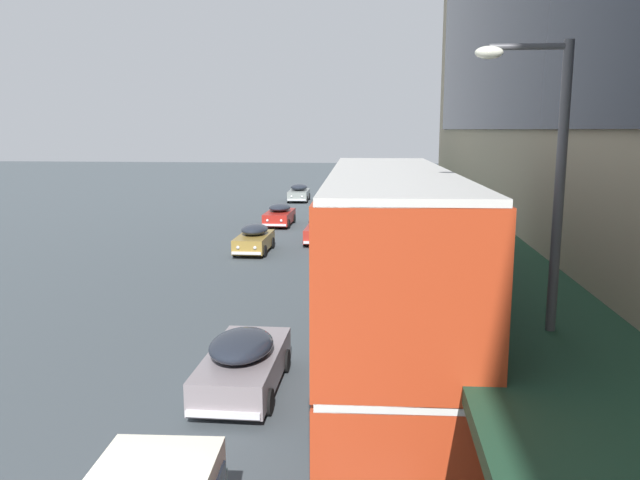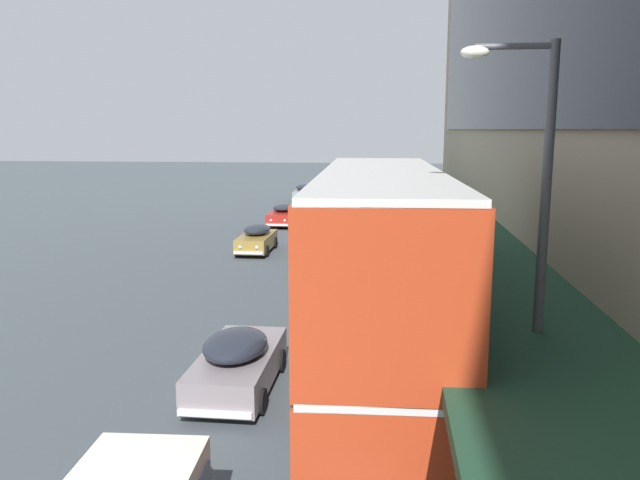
{
  "view_description": "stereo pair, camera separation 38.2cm",
  "coord_description": "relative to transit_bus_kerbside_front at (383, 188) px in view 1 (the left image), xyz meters",
  "views": [
    {
      "loc": [
        3.67,
        -6.53,
        6.69
      ],
      "look_at": [
        1.29,
        18.66,
        2.19
      ],
      "focal_mm": 35.0,
      "sensor_mm": 36.0,
      "label": 1
    },
    {
      "loc": [
        4.05,
        -6.49,
        6.69
      ],
      "look_at": [
        1.29,
        18.66,
        2.19
      ],
      "focal_mm": 35.0,
      "sensor_mm": 36.0,
      "label": 2
    }
  ],
  "objects": [
    {
      "name": "sedan_lead_near",
      "position": [
        -3.71,
        -14.75,
        -1.19
      ],
      "size": [
        1.84,
        4.5,
        1.55
      ],
      "color": "#A7271E",
      "rests_on": "ground"
    },
    {
      "name": "sedan_far_back",
      "position": [
        -7.81,
        6.71,
        -1.16
      ],
      "size": [
        2.02,
        4.49,
        1.62
      ],
      "color": "gray",
      "rests_on": "ground"
    },
    {
      "name": "transit_bus_kerbside_rear",
      "position": [
        -0.03,
        -18.8,
        -0.07
      ],
      "size": [
        2.81,
        11.49,
        3.29
      ],
      "color": "beige",
      "rests_on": "ground"
    },
    {
      "name": "transit_bus_kerbside_far",
      "position": [
        -0.07,
        -38.18,
        1.2
      ],
      "size": [
        3.06,
        11.19,
        5.85
      ],
      "color": "#B3371A",
      "rests_on": "ground"
    },
    {
      "name": "pedestrian_at_kerb",
      "position": [
        2.7,
        -35.49,
        -0.78
      ],
      "size": [
        0.58,
        0.38,
        1.86
      ],
      "color": "black",
      "rests_on": "sidewalk_kerb"
    },
    {
      "name": "sedan_oncoming_rear",
      "position": [
        -7.09,
        -18.17,
        -1.2
      ],
      "size": [
        1.77,
        4.24,
        1.54
      ],
      "color": "olive",
      "rests_on": "ground"
    },
    {
      "name": "sedan_lead_mid",
      "position": [
        -3.16,
        7.6,
        -1.15
      ],
      "size": [
        1.96,
        4.41,
        1.64
      ],
      "color": "navy",
      "rests_on": "ground"
    },
    {
      "name": "sedan_trailing_near",
      "position": [
        -7.25,
        -8.38,
        -1.2
      ],
      "size": [
        1.87,
        4.43,
        1.53
      ],
      "color": "#A52019",
      "rests_on": "ground"
    },
    {
      "name": "transit_bus_kerbside_front",
      "position": [
        0.0,
        0.0,
        0.0
      ],
      "size": [
        3.08,
        10.45,
        3.41
      ],
      "color": "#479A5E",
      "rests_on": "ground"
    },
    {
      "name": "sedan_second_near",
      "position": [
        -3.71,
        -36.46,
        -1.17
      ],
      "size": [
        1.97,
        4.54,
        1.61
      ],
      "color": "gray",
      "rests_on": "ground"
    },
    {
      "name": "street_lamp",
      "position": [
        2.41,
        -41.21,
        2.73
      ],
      "size": [
        1.5,
        0.28,
        7.9
      ],
      "color": "#4C4C51",
      "rests_on": "sidewalk_kerb"
    }
  ]
}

